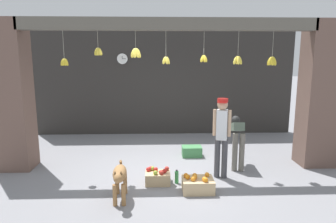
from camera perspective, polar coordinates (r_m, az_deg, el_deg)
ground_plane at (r=6.31m, az=0.15°, el=-11.22°), size 60.00×60.00×0.00m
shop_back_wall at (r=9.01m, az=-0.60°, el=5.34°), size 7.70×0.12×3.07m
shop_pillar_left at (r=6.89m, az=-27.63°, el=2.60°), size 0.70×0.60×3.07m
shop_pillar_right at (r=7.09m, az=26.87°, el=2.86°), size 0.70×0.60×3.07m
storefront_awning at (r=6.01m, az=0.15°, el=15.85°), size 5.80×0.31×0.93m
dog at (r=5.02m, az=-9.19°, el=-12.10°), size 0.25×0.82×0.62m
shopkeeper at (r=5.80m, az=10.19°, el=-3.93°), size 0.33×0.28×1.56m
worker_stooping at (r=6.47m, az=13.11°, el=-4.55°), size 0.31×0.79×1.03m
fruit_crate_oranges at (r=5.41m, az=5.69°, el=-13.63°), size 0.54×0.42×0.31m
fruit_crate_apples at (r=5.70m, az=-1.96°, el=-12.33°), size 0.46×0.37×0.29m
produce_box_green at (r=7.17m, az=4.55°, el=-7.55°), size 0.46×0.32×0.24m
water_bottle at (r=5.70m, az=1.67°, el=-12.36°), size 0.07×0.07×0.26m
wall_clock at (r=8.96m, az=-8.70°, el=9.90°), size 0.33×0.03×0.33m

